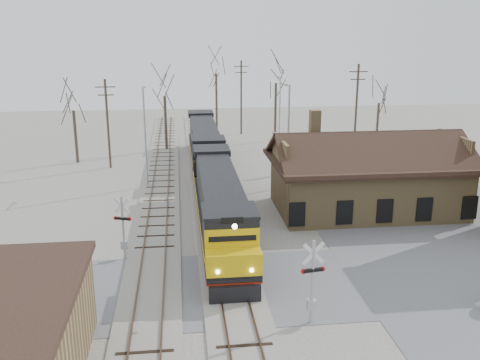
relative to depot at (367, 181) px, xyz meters
The scene contains 20 objects.
ground 17.14m from the depot, 134.97° to the right, with size 140.00×140.00×0.00m, color #AAA59A.
road 17.13m from the depot, 134.97° to the right, with size 60.00×9.00×0.03m, color slate.
track_main 12.58m from the depot, 165.97° to the left, with size 3.40×90.00×0.24m.
track_siding 16.92m from the depot, 169.70° to the left, with size 3.40×90.00×0.24m.
depot is the anchor object (origin of this frame).
locomotive_lead 12.84m from the depot, 159.06° to the right, with size 2.99×19.99×4.44m.
locomotive_trailing 19.74m from the depot, 127.40° to the left, with size 2.99×19.99×4.20m.
crossbuck_near 18.30m from the depot, 117.51° to the right, with size 1.24×0.33×4.38m.
crossbuck_far 19.73m from the depot, 158.14° to the right, with size 1.14×0.45×4.13m.
streetlight_a 19.93m from the depot, 153.48° to the left, with size 0.25×2.04×9.10m.
streetlight_b 9.19m from the depot, 124.09° to the left, with size 0.25×2.04×9.31m.
streetlight_c 24.31m from the depot, 95.92° to the left, with size 0.25×2.04×8.51m.
utility_pole_a 27.27m from the depot, 143.55° to the left, with size 2.00×0.24×9.17m.
utility_pole_b 33.69m from the depot, 100.44° to the left, with size 2.00×0.24×9.95m.
utility_pole_c 16.53m from the depot, 75.06° to the left, with size 2.00×0.24×10.49m.
tree_a 32.15m from the depot, 143.67° to the left, with size 3.77×3.77×9.24m.
tree_b 29.47m from the depot, 123.84° to the left, with size 4.30×4.30×10.53m.
tree_c 40.06m from the depot, 103.26° to the left, with size 5.20×5.20×12.74m.
tree_d 29.08m from the depot, 94.44° to the left, with size 4.91×4.91×12.02m.
tree_e 26.53m from the depot, 67.64° to the left, with size 3.44×3.44×8.44m.
Camera 1 is at (-2.68, -27.19, 14.06)m, focal length 40.00 mm.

